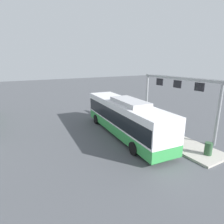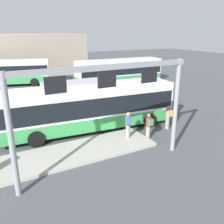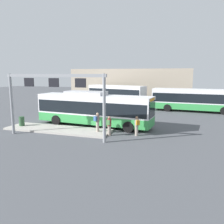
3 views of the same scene
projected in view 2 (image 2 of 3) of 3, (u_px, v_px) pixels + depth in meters
The scene contains 10 objects.
ground_plane at pixel (90, 130), 17.09m from camera, with size 120.00×120.00×0.00m, color #4C4F54.
platform_curb at pixel (69, 154), 13.61m from camera, with size 10.00×2.80×0.16m, color #B2ADA3.
bus_main at pixel (89, 105), 16.52m from camera, with size 12.01×3.60×3.46m.
bus_background_left at pixel (119, 70), 31.33m from camera, with size 11.28×3.16×3.10m.
bus_background_right at pixel (4, 71), 30.34m from camera, with size 11.00×5.39×3.10m.
person_boarding at pixel (168, 117), 17.05m from camera, with size 0.55×0.60×1.67m.
person_waiting_near at pixel (149, 126), 15.45m from camera, with size 0.35×0.53×1.67m.
person_waiting_mid at pixel (128, 124), 15.20m from camera, with size 0.51×0.60×1.67m.
platform_sign_gantry at pixel (107, 97), 11.12m from camera, with size 8.87×0.24×5.20m.
station_building at pixel (4, 55), 36.83m from camera, with size 23.86×8.00×6.10m, color tan.
Camera 2 is at (-6.26, -14.62, 6.58)m, focal length 39.42 mm.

